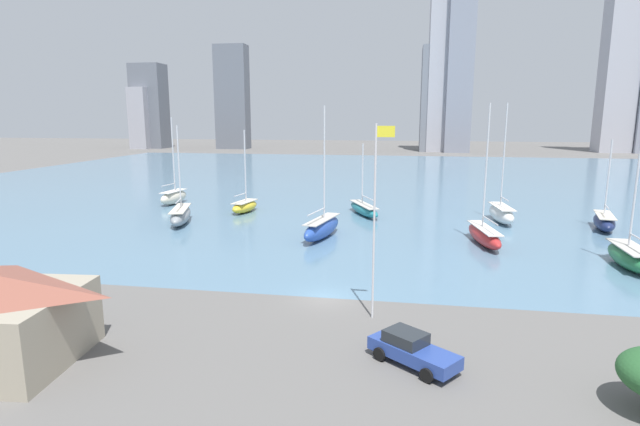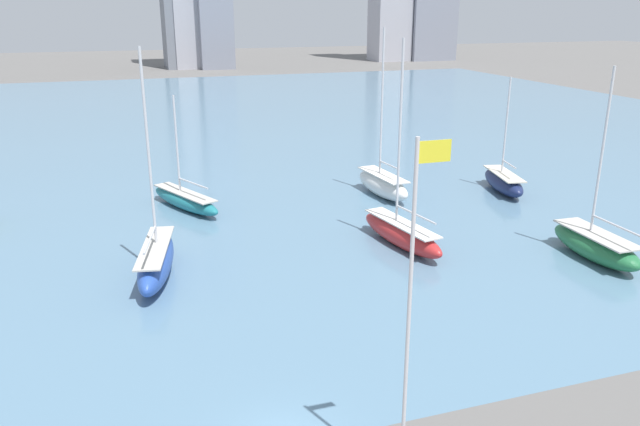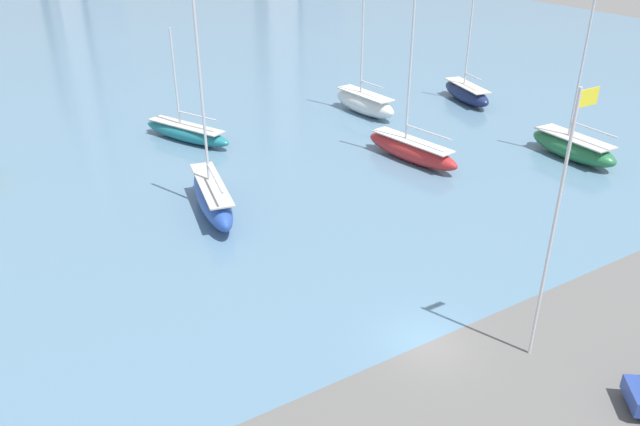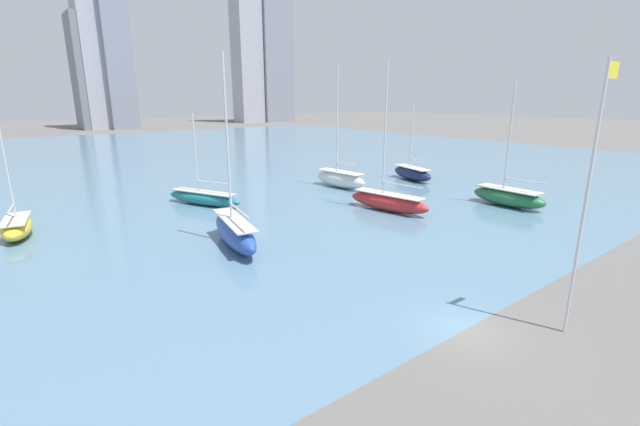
{
  "view_description": "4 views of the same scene",
  "coord_description": "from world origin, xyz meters",
  "px_view_note": "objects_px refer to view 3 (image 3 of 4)",
  "views": [
    {
      "loc": [
        5.52,
        -34.81,
        13.28
      ],
      "look_at": [
        -3.44,
        17.61,
        2.98
      ],
      "focal_mm": 28.0,
      "sensor_mm": 36.0,
      "label": 1
    },
    {
      "loc": [
        -5.03,
        -19.88,
        16.6
      ],
      "look_at": [
        7.91,
        19.08,
        3.01
      ],
      "focal_mm": 35.0,
      "sensor_mm": 36.0,
      "label": 2
    },
    {
      "loc": [
        -16.98,
        -17.79,
        19.39
      ],
      "look_at": [
        -0.04,
        9.88,
        2.78
      ],
      "focal_mm": 35.0,
      "sensor_mm": 36.0,
      "label": 3
    },
    {
      "loc": [
        -17.53,
        -10.63,
        11.22
      ],
      "look_at": [
        2.32,
        14.92,
        2.48
      ],
      "focal_mm": 24.0,
      "sensor_mm": 36.0,
      "label": 4
    }
  ],
  "objects_px": {
    "sailboat_teal": "(187,132)",
    "flag_pole": "(555,224)",
    "sailboat_red": "(411,149)",
    "sailboat_green": "(573,147)",
    "sailboat_white": "(364,102)",
    "sailboat_navy": "(466,93)",
    "sailboat_blue": "(212,197)"
  },
  "relations": [
    {
      "from": "sailboat_teal",
      "to": "flag_pole",
      "type": "bearing_deg",
      "value": -108.86
    },
    {
      "from": "flag_pole",
      "to": "sailboat_red",
      "type": "bearing_deg",
      "value": 64.7
    },
    {
      "from": "flag_pole",
      "to": "sailboat_green",
      "type": "xyz_separation_m",
      "value": [
        21.89,
        15.26,
        -5.9
      ]
    },
    {
      "from": "sailboat_green",
      "to": "sailboat_white",
      "type": "distance_m",
      "value": 20.09
    },
    {
      "from": "sailboat_navy",
      "to": "sailboat_green",
      "type": "distance_m",
      "value": 16.64
    },
    {
      "from": "flag_pole",
      "to": "sailboat_red",
      "type": "xyz_separation_m",
      "value": [
        10.26,
        21.71,
        -5.9
      ]
    },
    {
      "from": "sailboat_teal",
      "to": "sailboat_blue",
      "type": "relative_size",
      "value": 0.67
    },
    {
      "from": "sailboat_navy",
      "to": "sailboat_blue",
      "type": "bearing_deg",
      "value": -149.84
    },
    {
      "from": "sailboat_white",
      "to": "sailboat_green",
      "type": "bearing_deg",
      "value": -72.27
    },
    {
      "from": "sailboat_red",
      "to": "flag_pole",
      "type": "bearing_deg",
      "value": -124.4
    },
    {
      "from": "flag_pole",
      "to": "sailboat_navy",
      "type": "relative_size",
      "value": 1.21
    },
    {
      "from": "sailboat_navy",
      "to": "sailboat_white",
      "type": "xyz_separation_m",
      "value": [
        -11.38,
        2.28,
        0.17
      ]
    },
    {
      "from": "sailboat_teal",
      "to": "sailboat_red",
      "type": "bearing_deg",
      "value": -69.8
    },
    {
      "from": "sailboat_navy",
      "to": "sailboat_red",
      "type": "bearing_deg",
      "value": -134.12
    },
    {
      "from": "sailboat_navy",
      "to": "sailboat_green",
      "type": "height_order",
      "value": "sailboat_green"
    },
    {
      "from": "flag_pole",
      "to": "sailboat_navy",
      "type": "bearing_deg",
      "value": 51.02
    },
    {
      "from": "sailboat_blue",
      "to": "sailboat_teal",
      "type": "bearing_deg",
      "value": 87.89
    },
    {
      "from": "sailboat_white",
      "to": "sailboat_blue",
      "type": "height_order",
      "value": "sailboat_white"
    },
    {
      "from": "sailboat_green",
      "to": "sailboat_blue",
      "type": "distance_m",
      "value": 29.64
    },
    {
      "from": "sailboat_white",
      "to": "flag_pole",
      "type": "bearing_deg",
      "value": -117.7
    },
    {
      "from": "sailboat_green",
      "to": "sailboat_red",
      "type": "xyz_separation_m",
      "value": [
        -11.63,
        6.45,
        -0.0
      ]
    },
    {
      "from": "sailboat_red",
      "to": "sailboat_blue",
      "type": "xyz_separation_m",
      "value": [
        -17.34,
        -0.17,
        0.16
      ]
    },
    {
      "from": "sailboat_teal",
      "to": "sailboat_red",
      "type": "distance_m",
      "value": 19.67
    },
    {
      "from": "sailboat_teal",
      "to": "sailboat_navy",
      "type": "bearing_deg",
      "value": -32.76
    },
    {
      "from": "sailboat_red",
      "to": "sailboat_blue",
      "type": "distance_m",
      "value": 17.34
    },
    {
      "from": "sailboat_teal",
      "to": "sailboat_blue",
      "type": "bearing_deg",
      "value": -128.43
    },
    {
      "from": "sailboat_teal",
      "to": "sailboat_green",
      "type": "xyz_separation_m",
      "value": [
        25.5,
        -20.4,
        0.21
      ]
    },
    {
      "from": "sailboat_green",
      "to": "sailboat_teal",
      "type": "bearing_deg",
      "value": 142.88
    },
    {
      "from": "sailboat_red",
      "to": "sailboat_green",
      "type": "bearing_deg",
      "value": -38.1
    },
    {
      "from": "flag_pole",
      "to": "sailboat_teal",
      "type": "bearing_deg",
      "value": 95.78
    },
    {
      "from": "sailboat_green",
      "to": "sailboat_blue",
      "type": "xyz_separation_m",
      "value": [
        -28.97,
        6.27,
        0.16
      ]
    },
    {
      "from": "sailboat_white",
      "to": "sailboat_blue",
      "type": "bearing_deg",
      "value": -154.99
    }
  ]
}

